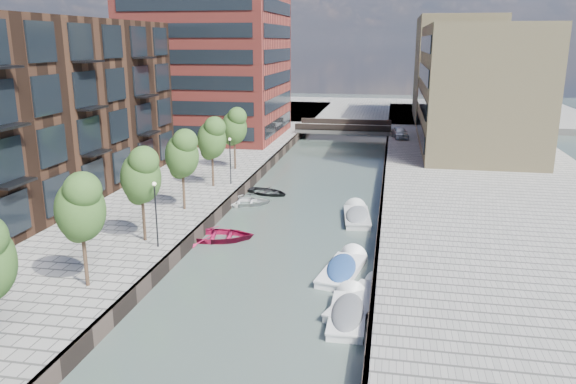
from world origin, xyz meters
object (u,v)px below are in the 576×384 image
(sloop_3, at_px, (242,205))
(car, at_px, (400,133))
(bridge, at_px, (344,128))
(tree_5, at_px, (212,137))
(motorboat_2, at_px, (364,300))
(sloop_2, at_px, (217,240))
(motorboat_4, at_px, (357,216))
(sloop_4, at_px, (267,194))
(tree_3, at_px, (141,174))
(tree_4, at_px, (182,153))
(tree_2, at_px, (80,206))
(motorboat_1, at_px, (348,312))
(motorboat_3, at_px, (344,268))
(tree_6, at_px, (234,125))

(sloop_3, relative_size, car, 1.11)
(bridge, bearing_deg, tree_5, -104.44)
(bridge, distance_m, motorboat_2, 51.59)
(sloop_2, bearing_deg, motorboat_4, -64.05)
(bridge, relative_size, sloop_4, 3.24)
(sloop_3, xyz_separation_m, sloop_4, (1.32, 3.78, 0.00))
(tree_3, height_order, tree_4, same)
(tree_2, distance_m, motorboat_1, 14.41)
(tree_5, distance_m, sloop_4, 7.15)
(tree_3, xyz_separation_m, motorboat_3, (12.72, -0.46, -5.09))
(tree_5, relative_size, tree_6, 1.00)
(tree_2, bearing_deg, motorboat_3, 27.22)
(tree_5, relative_size, motorboat_3, 1.08)
(sloop_4, bearing_deg, car, -1.63)
(tree_2, xyz_separation_m, sloop_3, (3.10, 19.07, -5.31))
(tree_2, relative_size, motorboat_4, 1.07)
(tree_3, relative_size, motorboat_3, 1.08)
(tree_5, xyz_separation_m, motorboat_4, (12.77, -3.91, -5.09))
(tree_4, bearing_deg, motorboat_3, -30.40)
(tree_4, bearing_deg, bridge, 78.00)
(sloop_2, xyz_separation_m, motorboat_4, (9.12, 6.57, 0.22))
(sloop_4, xyz_separation_m, car, (11.73, 26.59, 1.73))
(tree_6, distance_m, motorboat_2, 29.42)
(sloop_2, bearing_deg, motorboat_3, -123.53)
(tree_5, height_order, tree_6, same)
(tree_2, bearing_deg, motorboat_1, 4.67)
(motorboat_1, bearing_deg, bridge, 95.32)
(bridge, distance_m, sloop_4, 31.45)
(sloop_3, height_order, car, car)
(bridge, xyz_separation_m, sloop_2, (-4.85, -43.48, -1.39))
(sloop_2, relative_size, car, 1.19)
(sloop_3, xyz_separation_m, car, (13.05, 30.37, 1.73))
(tree_2, bearing_deg, tree_3, 90.00)
(sloop_4, height_order, car, car)
(car, bearing_deg, tree_6, -138.04)
(sloop_4, xyz_separation_m, motorboat_3, (8.30, -16.30, 0.21))
(bridge, relative_size, sloop_2, 2.55)
(tree_4, distance_m, car, 39.10)
(tree_2, bearing_deg, tree_5, 90.00)
(tree_3, distance_m, motorboat_2, 15.66)
(tree_4, xyz_separation_m, sloop_4, (4.42, 8.85, -5.31))
(motorboat_1, xyz_separation_m, motorboat_2, (0.71, 1.64, -0.10))
(sloop_2, height_order, car, car)
(motorboat_1, height_order, motorboat_2, motorboat_2)
(car, bearing_deg, tree_4, -125.54)
(bridge, distance_m, tree_4, 41.08)
(motorboat_3, distance_m, car, 43.06)
(tree_4, height_order, sloop_2, tree_4)
(motorboat_1, xyz_separation_m, motorboat_3, (-0.71, 5.44, 0.01))
(bridge, distance_m, tree_6, 27.63)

